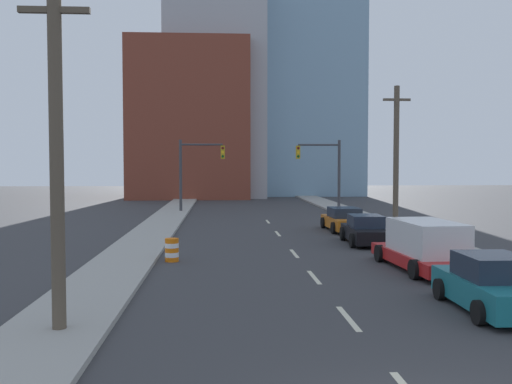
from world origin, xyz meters
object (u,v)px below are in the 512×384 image
(sedan_black, at_px, (366,231))
(sedan_orange, at_px, (344,220))
(traffic_signal_left, at_px, (193,166))
(utility_pole_right_mid, at_px, (396,157))
(box_truck_red, at_px, (425,246))
(traffic_signal_right, at_px, (327,166))
(sedan_teal, at_px, (492,286))
(traffic_barrel, at_px, (172,250))
(utility_pole_left_near, at_px, (57,152))

(sedan_black, relative_size, sedan_orange, 0.94)
(traffic_signal_left, height_order, utility_pole_right_mid, utility_pole_right_mid)
(traffic_signal_left, distance_m, box_truck_red, 28.43)
(traffic_signal_right, height_order, utility_pole_right_mid, utility_pole_right_mid)
(traffic_signal_left, height_order, sedan_orange, traffic_signal_left)
(box_truck_red, distance_m, sedan_black, 7.17)
(traffic_signal_left, xyz_separation_m, sedan_orange, (9.63, -13.67, -3.22))
(traffic_signal_left, xyz_separation_m, sedan_teal, (9.54, -32.48, -3.18))
(utility_pole_right_mid, relative_size, traffic_barrel, 8.98)
(traffic_barrel, distance_m, box_truck_red, 9.99)
(utility_pole_right_mid, bearing_deg, traffic_signal_left, 130.46)
(traffic_signal_right, distance_m, traffic_barrel, 26.56)
(traffic_barrel, bearing_deg, sedan_orange, 47.62)
(traffic_signal_right, relative_size, sedan_teal, 1.40)
(traffic_barrel, xyz_separation_m, sedan_teal, (9.31, -8.50, 0.22))
(utility_pole_left_near, bearing_deg, traffic_barrel, 80.08)
(traffic_signal_right, relative_size, utility_pole_right_mid, 0.71)
(utility_pole_right_mid, height_order, sedan_orange, utility_pole_right_mid)
(sedan_black, xyz_separation_m, sedan_orange, (0.16, 5.66, -0.02))
(sedan_orange, bearing_deg, box_truck_red, -90.24)
(utility_pole_right_mid, height_order, sedan_teal, utility_pole_right_mid)
(traffic_signal_left, xyz_separation_m, box_truck_red, (9.89, -26.48, -2.97))
(traffic_signal_right, relative_size, sedan_orange, 1.27)
(traffic_signal_left, relative_size, traffic_barrel, 6.34)
(sedan_teal, bearing_deg, utility_pole_left_near, -171.31)
(traffic_barrel, height_order, sedan_black, sedan_black)
(sedan_teal, bearing_deg, traffic_signal_right, 88.15)
(sedan_teal, distance_m, sedan_orange, 18.81)
(utility_pole_left_near, xyz_separation_m, sedan_orange, (11.15, 20.31, -3.60))
(utility_pole_left_near, distance_m, sedan_teal, 11.72)
(sedan_teal, height_order, sedan_black, sedan_teal)
(box_truck_red, height_order, sedan_orange, box_truck_red)
(utility_pole_left_near, bearing_deg, traffic_signal_left, 87.44)
(box_truck_red, bearing_deg, sedan_orange, 87.81)
(traffic_barrel, bearing_deg, sedan_black, 26.68)
(sedan_teal, xyz_separation_m, box_truck_red, (0.35, 6.00, 0.20))
(traffic_signal_left, xyz_separation_m, utility_pole_right_mid, (12.46, -14.61, 0.52))
(sedan_teal, bearing_deg, traffic_barrel, 138.55)
(traffic_signal_left, bearing_deg, traffic_signal_right, 0.00)
(utility_pole_right_mid, distance_m, sedan_teal, 18.48)
(traffic_signal_right, relative_size, traffic_barrel, 6.34)
(sedan_teal, xyz_separation_m, sedan_orange, (0.09, 18.81, -0.05))
(traffic_signal_left, xyz_separation_m, sedan_black, (9.47, -19.33, -3.20))
(utility_pole_right_mid, xyz_separation_m, sedan_teal, (-2.92, -17.87, -3.69))
(utility_pole_right_mid, bearing_deg, sedan_teal, -99.28)
(traffic_barrel, bearing_deg, sedan_teal, -42.39)
(box_truck_red, bearing_deg, sedan_black, 90.01)
(sedan_black, height_order, sedan_orange, sedan_black)
(traffic_barrel, bearing_deg, utility_pole_left_near, -99.92)
(traffic_signal_right, bearing_deg, sedan_teal, -92.79)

